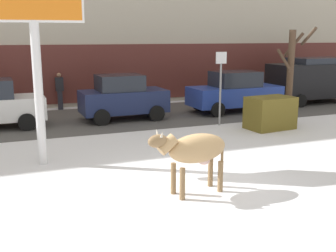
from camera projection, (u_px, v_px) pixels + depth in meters
ground_plane at (198, 186)px, 9.55m from camera, size 120.00×120.00×0.00m
road_strip at (110, 118)px, 17.49m from camera, size 60.00×5.60×0.01m
cow_tan at (195, 150)px, 8.94m from camera, size 1.93×0.77×1.54m
car_navy_hatchback at (123, 97)px, 17.03m from camera, size 3.54×1.99×1.86m
car_blue_sedan at (235, 92)px, 18.83m from camera, size 4.24×2.06×1.84m
car_black_van at (313, 79)px, 21.29m from camera, size 4.64×2.20×2.32m
pedestrian_near_billboard at (60, 91)px, 19.33m from camera, size 0.36×0.24×1.73m
bare_tree_left_lot at (291, 72)px, 16.05m from camera, size 1.31×1.37×3.74m
dumpster at (270, 113)px, 15.37m from camera, size 1.80×1.27×1.20m
street_sign at (221, 82)px, 15.76m from camera, size 0.44×0.08×2.82m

